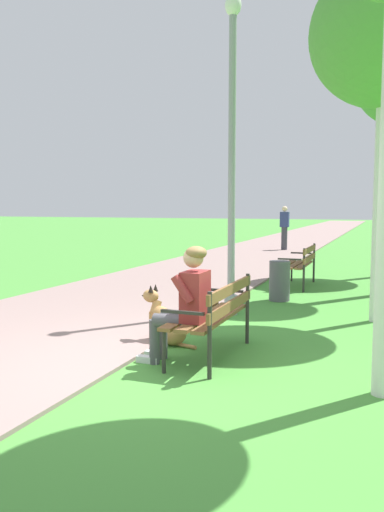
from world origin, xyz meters
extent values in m
plane|color=#478E38|center=(0.00, 0.00, 0.00)|extent=(120.00, 120.00, 0.00)
cube|color=gray|center=(-2.13, 24.00, 0.02)|extent=(3.74, 60.00, 0.04)
cube|color=brown|center=(0.22, 0.59, 0.45)|extent=(0.14, 1.50, 0.04)
cube|color=brown|center=(0.40, 0.59, 0.45)|extent=(0.14, 1.50, 0.04)
cube|color=brown|center=(0.57, 0.59, 0.45)|extent=(0.14, 1.50, 0.04)
cube|color=brown|center=(0.68, 0.59, 0.59)|extent=(0.04, 1.50, 0.11)
cube|color=brown|center=(0.68, 0.59, 0.77)|extent=(0.04, 1.50, 0.11)
cylinder|color=#2D2B28|center=(0.20, 1.28, 0.23)|extent=(0.04, 0.04, 0.45)
cylinder|color=#2D2B28|center=(0.68, 1.28, 0.43)|extent=(0.04, 0.04, 0.85)
cube|color=#2D2B28|center=(0.40, 1.28, 0.63)|extent=(0.45, 0.04, 0.03)
cylinder|color=#2D2B28|center=(0.20, -0.10, 0.23)|extent=(0.04, 0.04, 0.45)
cylinder|color=#2D2B28|center=(0.68, -0.10, 0.43)|extent=(0.04, 0.04, 0.85)
cube|color=#2D2B28|center=(0.40, -0.10, 0.63)|extent=(0.45, 0.04, 0.03)
cube|color=brown|center=(0.27, 5.95, 0.45)|extent=(0.14, 1.50, 0.04)
cube|color=brown|center=(0.45, 5.95, 0.45)|extent=(0.14, 1.50, 0.04)
cube|color=brown|center=(0.62, 5.95, 0.45)|extent=(0.14, 1.50, 0.04)
cube|color=brown|center=(0.73, 5.95, 0.59)|extent=(0.04, 1.50, 0.11)
cube|color=brown|center=(0.73, 5.95, 0.77)|extent=(0.04, 1.50, 0.11)
cylinder|color=#2D2B28|center=(0.25, 6.64, 0.23)|extent=(0.04, 0.04, 0.45)
cylinder|color=#2D2B28|center=(0.73, 6.64, 0.43)|extent=(0.04, 0.04, 0.85)
cube|color=#2D2B28|center=(0.45, 6.64, 0.63)|extent=(0.45, 0.04, 0.03)
cylinder|color=#2D2B28|center=(0.25, 5.26, 0.23)|extent=(0.04, 0.04, 0.45)
cylinder|color=#2D2B28|center=(0.73, 5.26, 0.43)|extent=(0.04, 0.04, 0.85)
cube|color=#2D2B28|center=(0.45, 5.26, 0.63)|extent=(0.45, 0.04, 0.03)
cylinder|color=#4C4C51|center=(0.19, 0.34, 0.47)|extent=(0.42, 0.14, 0.14)
cylinder|color=#4C4C51|center=(-0.02, 0.34, 0.24)|extent=(0.11, 0.11, 0.47)
cube|color=silver|center=(-0.10, 0.34, 0.04)|extent=(0.24, 0.09, 0.07)
cylinder|color=#4C4C51|center=(0.19, 0.14, 0.47)|extent=(0.42, 0.14, 0.14)
cylinder|color=#4C4C51|center=(-0.02, 0.14, 0.24)|extent=(0.11, 0.11, 0.47)
cube|color=silver|center=(-0.10, 0.14, 0.04)|extent=(0.24, 0.09, 0.07)
cube|color=maroon|center=(0.40, 0.24, 0.73)|extent=(0.22, 0.36, 0.52)
cylinder|color=maroon|center=(0.34, 0.44, 0.83)|extent=(0.25, 0.09, 0.30)
cylinder|color=maroon|center=(0.34, 0.04, 0.83)|extent=(0.25, 0.09, 0.30)
sphere|color=tan|center=(0.38, 0.24, 1.13)|extent=(0.21, 0.21, 0.21)
ellipsoid|color=olive|center=(0.41, 0.24, 1.18)|extent=(0.22, 0.23, 0.14)
ellipsoid|color=#B27F47|center=(-0.13, 0.87, 0.16)|extent=(0.42, 0.36, 0.32)
ellipsoid|color=#B27F47|center=(-0.27, 0.91, 0.29)|extent=(0.54, 0.34, 0.48)
ellipsoid|color=black|center=(-0.22, 0.90, 0.32)|extent=(0.39, 0.27, 0.27)
cylinder|color=#B27F47|center=(-0.38, 1.00, 0.19)|extent=(0.06, 0.06, 0.38)
cylinder|color=#B27F47|center=(-0.41, 0.88, 0.19)|extent=(0.06, 0.06, 0.38)
cylinder|color=#B27F47|center=(-0.38, 0.94, 0.43)|extent=(0.15, 0.19, 0.19)
ellipsoid|color=#B27F47|center=(-0.46, 0.96, 0.56)|extent=(0.25, 0.19, 0.16)
cone|color=black|center=(-0.55, 0.98, 0.55)|extent=(0.12, 0.11, 0.09)
cone|color=black|center=(-0.41, 0.99, 0.66)|extent=(0.06, 0.06, 0.09)
cone|color=black|center=(-0.43, 0.90, 0.66)|extent=(0.06, 0.06, 0.09)
cylinder|color=#B27F47|center=(0.07, 0.82, 0.03)|extent=(0.28, 0.11, 0.04)
cylinder|color=gray|center=(0.01, 2.79, 0.15)|extent=(0.20, 0.20, 0.30)
cylinder|color=gray|center=(0.01, 2.79, 2.22)|extent=(0.11, 0.11, 4.43)
ellipsoid|color=silver|center=(0.01, 2.79, 4.55)|extent=(0.24, 0.24, 0.32)
cylinder|color=silver|center=(2.08, 3.09, 1.71)|extent=(0.15, 0.15, 3.41)
ellipsoid|color=#569E42|center=(2.08, 3.09, 4.02)|extent=(2.04, 1.77, 2.03)
cylinder|color=#515156|center=(0.47, 4.21, 0.35)|extent=(0.36, 0.36, 0.70)
cylinder|color=#383842|center=(-1.40, 14.23, 0.44)|extent=(0.22, 0.22, 0.88)
cube|color=navy|center=(-1.40, 14.23, 1.16)|extent=(0.32, 0.20, 0.56)
sphere|color=beige|center=(-1.40, 14.23, 1.55)|extent=(0.20, 0.20, 0.20)
camera|label=1|loc=(2.25, -4.62, 1.66)|focal=35.93mm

